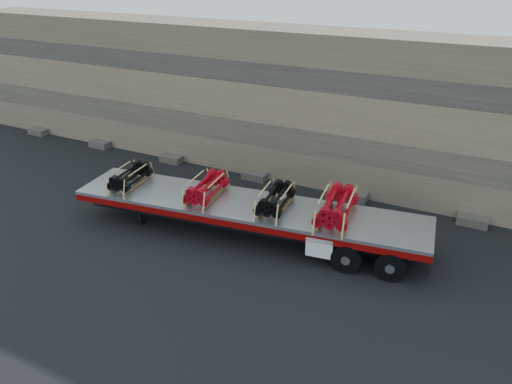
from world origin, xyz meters
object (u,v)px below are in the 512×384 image
at_px(bundle_midfront, 206,188).
at_px(bundle_rear, 336,207).
at_px(bundle_front, 130,177).
at_px(trailer, 247,219).
at_px(bundle_midrear, 275,199).

distance_m(bundle_midfront, bundle_rear, 5.11).
bearing_deg(bundle_front, bundle_midfront, -0.00).
xyz_separation_m(trailer, bundle_midrear, (1.14, 0.15, 1.05)).
xyz_separation_m(bundle_front, bundle_midfront, (3.41, 0.45, 0.03)).
bearing_deg(bundle_midrear, bundle_rear, 0.00).
xyz_separation_m(bundle_front, bundle_rear, (8.48, 1.11, 0.08)).
bearing_deg(bundle_front, bundle_midrear, -0.00).
xyz_separation_m(trailer, bundle_front, (-5.06, -0.66, 1.04)).
bearing_deg(trailer, bundle_midfront, -180.00).
distance_m(bundle_front, bundle_rear, 8.55).
bearing_deg(bundle_front, trailer, 0.00).
bearing_deg(bundle_midrear, bundle_midfront, 180.00).
distance_m(trailer, bundle_midrear, 1.56).
bearing_deg(bundle_midfront, bundle_rear, 0.00).
bearing_deg(trailer, bundle_front, 180.00).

